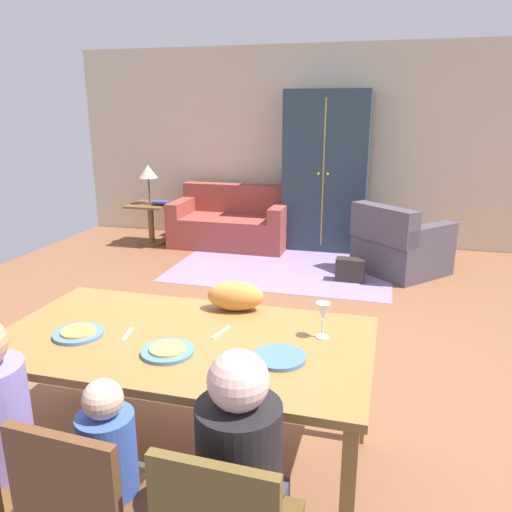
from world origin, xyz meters
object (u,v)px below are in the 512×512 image
Objects in this scene: plate_near_woman at (279,357)px; side_table at (151,218)px; plate_near_child at (168,351)px; book_lower at (161,203)px; book_upper at (161,202)px; cat at (235,296)px; dining_chair_child at (89,507)px; person_man at (3,448)px; table_lamp at (148,173)px; plate_near_man at (79,334)px; armchair at (399,246)px; handbag at (350,270)px; armoire at (326,171)px; dining_table at (183,349)px; wine_glass at (323,313)px; couch at (232,224)px; person_woman at (243,496)px; person_child at (116,488)px.

side_table is (-2.81, 4.31, -0.39)m from plate_near_woman.
plate_near_child is 1.14× the size of book_lower.
book_upper is at bearing 121.52° from plate_near_woman.
cat is at bearing -59.09° from book_upper.
person_man is at bearing 161.22° from dining_chair_child.
side_table is at bearing -90.00° from table_lamp.
plate_near_man is at bearing -67.72° from side_table.
armchair is at bearing -7.01° from book_upper.
cat is at bearing 125.72° from plate_near_woman.
book_upper reaches higher than handbag.
armoire reaches higher than person_man.
dining_table is at bearing -99.97° from handbag.
plate_near_woman is at bearing -10.93° from dining_table.
armchair is at bearing 81.50° from plate_near_woman.
table_lamp reaches higher than side_table.
plate_near_child is 4.87m from armoire.
person_man is at bearing -96.51° from armoire.
dining_table is at bearing -61.44° from table_lamp.
armoire is at bearing 88.90° from plate_near_child.
handbag is (0.58, 3.31, -0.56)m from dining_table.
side_table is at bearing 172.59° from armchair.
cat is 3.53m from armchair.
dining_table reaches higher than handbag.
dining_chair_child is at bearing -91.01° from armoire.
person_man is 5.20m from book_lower.
table_lamp is at bearing 109.86° from person_man.
plate_near_woman is 1.34× the size of wine_glass.
plate_near_man is 0.23× the size of person_man.
plate_near_man is 0.78× the size of handbag.
couch is at bearing 110.32° from plate_near_woman.
armchair is 3.42m from side_table.
dining_table is 0.89m from person_woman.
wine_glass is at bearing -55.14° from book_upper.
dining_table is 8.56× the size of book_lower.
armoire is (-0.58, 4.50, 0.16)m from wine_glass.
book_lower is (-2.13, 4.24, -0.10)m from dining_table.
person_man is (-1.20, -0.88, -0.38)m from wine_glass.
book_lower is at bearing -166.91° from couch.
armchair is (2.27, -0.70, 0.01)m from couch.
side_table is at bearing -167.01° from couch.
handbag is (0.59, 4.18, -0.36)m from dining_chair_child.
couch is 1.35m from table_lamp.
cat reaches higher than dining_table.
plate_near_man is at bearing -178.89° from plate_near_woman.
couch reaches higher than dining_table.
cat is (0.15, 1.11, 0.41)m from person_child.
dining_chair_child is 1.34m from cat.
person_child is at bearing -66.68° from book_upper.
person_child is 0.44× the size of armoire.
cat is 0.55× the size of side_table.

